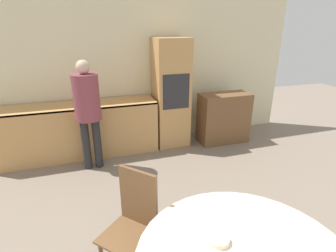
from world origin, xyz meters
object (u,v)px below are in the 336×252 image
sideboard (224,118)px  person_standing (87,105)px  bowl_near (219,240)px  chair_far_left (133,220)px  oven_unit (171,93)px

sideboard → person_standing: bearing=-173.1°
sideboard → bowl_near: size_ratio=6.40×
sideboard → chair_far_left: 3.21m
sideboard → person_standing: 2.54m
oven_unit → sideboard: (0.99, -0.24, -0.50)m
chair_far_left → person_standing: bearing=145.0°
chair_far_left → oven_unit: bearing=112.5°
sideboard → bowl_near: 3.42m
oven_unit → person_standing: size_ratio=1.15×
person_standing → chair_far_left: bearing=-82.5°
oven_unit → person_standing: oven_unit is taller
oven_unit → chair_far_left: (-1.20, -2.58, -0.42)m
oven_unit → chair_far_left: oven_unit is taller
oven_unit → bowl_near: bearing=-102.5°
sideboard → person_standing: person_standing is taller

